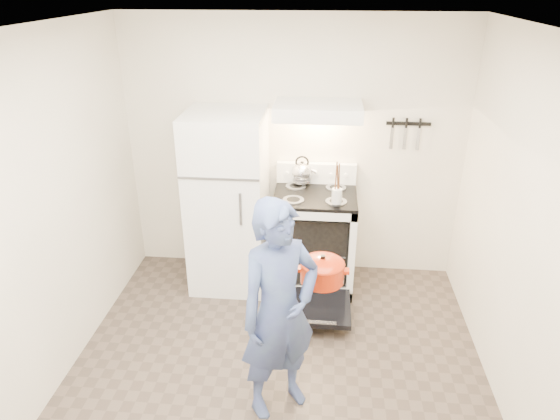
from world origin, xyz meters
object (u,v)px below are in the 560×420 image
Objects in this scene: stove_body at (314,241)px; dutch_oven at (322,272)px; tea_kettle at (302,171)px; refrigerator at (228,202)px; person at (279,312)px.

dutch_oven is (0.09, -1.19, 0.40)m from stove_body.
tea_kettle is 1.45m from dutch_oven.
tea_kettle is at bearing 20.00° from refrigerator.
refrigerator is 5.90× the size of tea_kettle.
refrigerator is 1.47m from dutch_oven.
dutch_oven is at bearing -85.75° from stove_body.
tea_kettle is 1.82m from person.
tea_kettle is 0.18× the size of person.
refrigerator reaches higher than dutch_oven.
person reaches higher than tea_kettle.
person is 0.48m from dutch_oven.
person reaches higher than stove_body.
tea_kettle is (0.67, 0.24, 0.24)m from refrigerator.
dutch_oven is (0.27, 0.39, 0.07)m from person.
stove_body is 1.62m from person.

